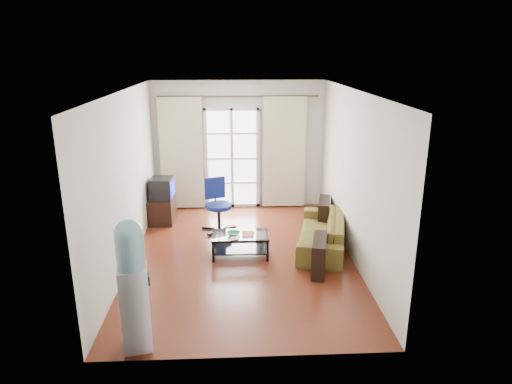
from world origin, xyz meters
TOP-DOWN VIEW (x-y plane):
  - floor at (0.00, 0.00)m, footprint 5.20×5.20m
  - ceiling at (0.00, 0.00)m, footprint 5.20×5.20m
  - wall_back at (0.00, 2.60)m, footprint 3.60×0.02m
  - wall_front at (0.00, -2.60)m, footprint 3.60×0.02m
  - wall_left at (-1.80, 0.00)m, footprint 0.02×5.20m
  - wall_right at (1.80, 0.00)m, footprint 0.02×5.20m
  - french_door at (-0.15, 2.54)m, footprint 1.16×0.06m
  - curtain_rod at (0.00, 2.50)m, footprint 3.30×0.04m
  - curtain_left at (-1.20, 2.48)m, footprint 0.90×0.07m
  - curtain_right at (0.95, 2.48)m, footprint 0.90×0.07m
  - radiator at (0.80, 2.50)m, footprint 0.64×0.12m
  - sofa at (1.39, 0.34)m, footprint 2.22×1.58m
  - coffee_table at (-0.03, 0.05)m, footprint 0.94×0.55m
  - bowl at (-0.13, 0.01)m, footprint 0.36×0.36m
  - book at (0.01, 0.02)m, footprint 0.20×0.26m
  - remote at (0.13, 0.08)m, footprint 0.17×0.05m
  - tv_stand at (-1.55, 1.71)m, footprint 0.47×0.69m
  - crt_tv at (-1.54, 1.66)m, footprint 0.48×0.48m
  - task_chair at (-0.42, 1.19)m, footprint 0.86×0.86m
  - water_cooler at (-1.25, -2.35)m, footprint 0.38×0.38m

SIDE VIEW (x-z plane):
  - floor at x=0.00m, z-range 0.00..0.00m
  - coffee_table at x=-0.03m, z-range 0.05..0.43m
  - tv_stand at x=-1.55m, z-range 0.00..0.50m
  - sofa at x=1.39m, z-range 0.00..0.55m
  - task_chair at x=-0.42m, z-range -0.20..0.79m
  - radiator at x=0.80m, z-range 0.01..0.65m
  - remote at x=0.13m, z-range 0.38..0.40m
  - book at x=0.01m, z-range 0.38..0.40m
  - bowl at x=-0.13m, z-range 0.38..0.43m
  - crt_tv at x=-1.54m, z-range 0.50..0.91m
  - water_cooler at x=-1.25m, z-range 0.04..1.61m
  - french_door at x=-0.15m, z-range 0.00..2.15m
  - curtain_left at x=-1.20m, z-range 0.02..2.38m
  - curtain_right at x=0.95m, z-range 0.02..2.38m
  - wall_back at x=0.00m, z-range 0.00..2.70m
  - wall_front at x=0.00m, z-range 0.00..2.70m
  - wall_left at x=-1.80m, z-range 0.00..2.70m
  - wall_right at x=1.80m, z-range 0.00..2.70m
  - curtain_rod at x=0.00m, z-range 2.36..2.40m
  - ceiling at x=0.00m, z-range 2.70..2.70m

